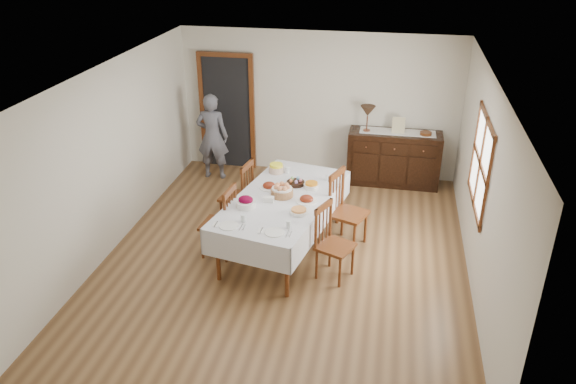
% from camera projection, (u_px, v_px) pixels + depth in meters
% --- Properties ---
extents(ground, '(6.00, 6.00, 0.00)m').
position_uv_depth(ground, '(287.00, 255.00, 8.00)').
color(ground, brown).
extents(room_shell, '(5.02, 6.02, 2.65)m').
position_uv_depth(room_shell, '(282.00, 136.00, 7.67)').
color(room_shell, silver).
rests_on(room_shell, ground).
extents(dining_table, '(1.69, 2.62, 0.83)m').
position_uv_depth(dining_table, '(283.00, 203.00, 7.83)').
color(dining_table, silver).
rests_on(dining_table, ground).
extents(chair_left_near, '(0.48, 0.48, 1.06)m').
position_uv_depth(chair_left_near, '(221.00, 221.00, 7.79)').
color(chair_left_near, '#592A12').
rests_on(chair_left_near, ground).
extents(chair_left_far, '(0.50, 0.50, 1.06)m').
position_uv_depth(chair_left_far, '(239.00, 194.00, 8.55)').
color(chair_left_far, '#592A12').
rests_on(chair_left_far, ground).
extents(chair_right_near, '(0.56, 0.56, 1.03)m').
position_uv_depth(chair_right_near, '(332.00, 241.00, 7.32)').
color(chair_right_near, '#592A12').
rests_on(chair_right_near, ground).
extents(chair_right_far, '(0.61, 0.61, 1.13)m').
position_uv_depth(chair_right_far, '(345.00, 209.00, 8.03)').
color(chair_right_far, '#592A12').
rests_on(chair_right_far, ground).
extents(sideboard, '(1.61, 0.58, 0.96)m').
position_uv_depth(sideboard, '(394.00, 158.00, 9.94)').
color(sideboard, black).
rests_on(sideboard, ground).
extents(person, '(0.54, 0.35, 1.68)m').
position_uv_depth(person, '(212.00, 134.00, 10.04)').
color(person, '#555661').
rests_on(person, ground).
extents(bread_basket, '(0.32, 0.32, 0.18)m').
position_uv_depth(bread_basket, '(282.00, 191.00, 7.79)').
color(bread_basket, '#95653D').
rests_on(bread_basket, dining_table).
extents(egg_basket, '(0.26, 0.26, 0.10)m').
position_uv_depth(egg_basket, '(296.00, 183.00, 8.14)').
color(egg_basket, black).
rests_on(egg_basket, dining_table).
extents(ham_platter_a, '(0.28, 0.28, 0.11)m').
position_uv_depth(ham_platter_a, '(269.00, 186.00, 8.04)').
color(ham_platter_a, white).
rests_on(ham_platter_a, dining_table).
extents(ham_platter_b, '(0.29, 0.29, 0.11)m').
position_uv_depth(ham_platter_b, '(306.00, 199.00, 7.66)').
color(ham_platter_b, white).
rests_on(ham_platter_b, dining_table).
extents(beet_bowl, '(0.27, 0.27, 0.16)m').
position_uv_depth(beet_bowl, '(246.00, 202.00, 7.51)').
color(beet_bowl, white).
rests_on(beet_bowl, dining_table).
extents(carrot_bowl, '(0.22, 0.22, 0.09)m').
position_uv_depth(carrot_bowl, '(311.00, 185.00, 8.03)').
color(carrot_bowl, white).
rests_on(carrot_bowl, dining_table).
extents(pineapple_bowl, '(0.23, 0.23, 0.14)m').
position_uv_depth(pineapple_bowl, '(276.00, 168.00, 8.52)').
color(pineapple_bowl, '#CFAC92').
rests_on(pineapple_bowl, dining_table).
extents(casserole_dish, '(0.25, 0.25, 0.07)m').
position_uv_depth(casserole_dish, '(299.00, 211.00, 7.35)').
color(casserole_dish, white).
rests_on(casserole_dish, dining_table).
extents(butter_dish, '(0.16, 0.12, 0.07)m').
position_uv_depth(butter_dish, '(269.00, 199.00, 7.66)').
color(butter_dish, white).
rests_on(butter_dish, dining_table).
extents(setting_left, '(0.44, 0.31, 0.10)m').
position_uv_depth(setting_left, '(233.00, 223.00, 7.09)').
color(setting_left, white).
rests_on(setting_left, dining_table).
extents(setting_right, '(0.44, 0.31, 0.10)m').
position_uv_depth(setting_right, '(279.00, 230.00, 6.95)').
color(setting_right, white).
rests_on(setting_right, dining_table).
extents(glass_far_a, '(0.07, 0.07, 0.10)m').
position_uv_depth(glass_far_a, '(287.00, 170.00, 8.50)').
color(glass_far_a, silver).
rests_on(glass_far_a, dining_table).
extents(glass_far_b, '(0.06, 0.06, 0.09)m').
position_uv_depth(glass_far_b, '(327.00, 177.00, 8.27)').
color(glass_far_b, silver).
rests_on(glass_far_b, dining_table).
extents(runner, '(1.30, 0.35, 0.01)m').
position_uv_depth(runner, '(398.00, 132.00, 9.75)').
color(runner, white).
rests_on(runner, sideboard).
extents(table_lamp, '(0.26, 0.26, 0.46)m').
position_uv_depth(table_lamp, '(368.00, 112.00, 9.63)').
color(table_lamp, brown).
rests_on(table_lamp, sideboard).
extents(picture_frame, '(0.22, 0.08, 0.28)m').
position_uv_depth(picture_frame, '(398.00, 125.00, 9.65)').
color(picture_frame, '#C6BB90').
rests_on(picture_frame, sideboard).
extents(deco_bowl, '(0.20, 0.20, 0.06)m').
position_uv_depth(deco_bowl, '(426.00, 134.00, 9.60)').
color(deco_bowl, '#592A12').
rests_on(deco_bowl, sideboard).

